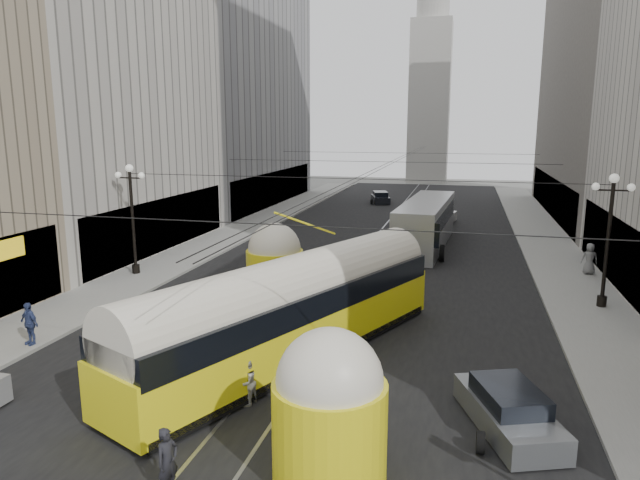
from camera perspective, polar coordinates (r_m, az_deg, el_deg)
The scene contains 20 objects.
road at distance 44.58m, azimuth 6.38°, elevation 0.10°, with size 20.00×85.00×0.02m, color black.
sidewalk_left at distance 50.88m, azimuth -6.55°, elevation 1.60°, with size 4.00×72.00×0.15m, color gray.
sidewalk_right at distance 47.98m, azimuth 21.33°, elevation 0.28°, with size 4.00×72.00×0.15m, color gray.
rail_left at distance 44.69m, azimuth 5.43°, elevation 0.15°, with size 0.12×85.00×0.04m, color gray.
rail_right at distance 44.49m, azimuth 7.34°, elevation 0.05°, with size 0.12×85.00×0.04m, color gray.
building_left_far at distance 64.53m, azimuth -9.82°, elevation 16.26°, with size 12.60×28.60×28.60m.
building_right_far at distance 60.93m, azimuth 28.96°, elevation 17.24°, with size 12.60×32.60×32.60m.
distant_tower at distance 91.22m, azimuth 10.97°, elevation 15.18°, with size 6.00×6.00×31.36m.
lamppost_left_mid at distance 34.64m, azimuth -18.27°, elevation 2.61°, with size 1.86×0.44×6.37m.
lamppost_right_mid at distance 29.98m, azimuth 26.91°, elevation 0.64°, with size 1.86×0.44×6.37m.
catenary at distance 42.80m, azimuth 6.53°, elevation 7.58°, with size 25.00×72.00×0.23m.
streetcar at distance 21.54m, azimuth -2.75°, elevation -6.92°, with size 9.04×16.80×3.97m.
city_bus at distance 41.96m, azimuth 10.55°, elevation 1.83°, with size 3.61×13.40×3.37m.
sedan_grey at distance 18.07m, azimuth 18.32°, elevation -15.85°, with size 3.17×4.60×1.34m.
sedan_white_far at distance 52.16m, azimuth 12.04°, elevation 2.32°, with size 2.64×4.91×1.47m.
sedan_dark_far at distance 65.16m, azimuth 6.05°, elevation 4.22°, with size 2.78×4.43×1.30m.
pedestrian_crossing_a at distance 15.02m, azimuth -14.99°, elevation -20.60°, with size 0.62×0.41×1.70m, color black.
pedestrian_crossing_b at distance 18.64m, azimuth -7.33°, elevation -13.94°, with size 0.74×0.58×1.53m, color #B2B0A6.
pedestrian_sidewalk_right at distance 36.71m, azimuth 25.36°, elevation -1.70°, with size 0.90×0.55×1.84m, color slate.
pedestrian_sidewalk_left at distance 25.52m, azimuth -27.08°, elevation -7.44°, with size 1.01×0.57×1.72m, color navy.
Camera 1 is at (5.98, -10.81, 8.73)m, focal length 32.00 mm.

